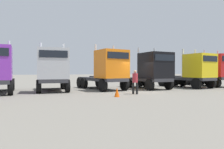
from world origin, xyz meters
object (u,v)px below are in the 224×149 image
at_px(semi_truck_yellow, 194,70).
at_px(semi_truck_red, 216,70).
at_px(visitor_with_camera, 135,80).
at_px(semi_truck_silver, 53,70).
at_px(semi_truck_black, 152,70).
at_px(semi_truck_orange, 107,70).
at_px(traffic_cone_near, 117,92).

relative_size(semi_truck_yellow, semi_truck_red, 1.03).
bearing_deg(visitor_with_camera, semi_truck_red, -41.63).
relative_size(semi_truck_silver, semi_truck_yellow, 0.92).
height_order(semi_truck_black, semi_truck_red, semi_truck_red).
height_order(semi_truck_silver, semi_truck_red, semi_truck_silver).
relative_size(semi_truck_orange, semi_truck_black, 1.06).
xyz_separation_m(semi_truck_black, semi_truck_red, (8.44, 0.49, 0.05)).
height_order(semi_truck_yellow, traffic_cone_near, semi_truck_yellow).
distance_m(semi_truck_silver, semi_truck_black, 9.20).
bearing_deg(semi_truck_orange, semi_truck_red, 78.58).
distance_m(semi_truck_red, traffic_cone_near, 14.81).
height_order(semi_truck_red, visitor_with_camera, semi_truck_red).
height_order(semi_truck_silver, semi_truck_yellow, semi_truck_silver).
relative_size(semi_truck_silver, semi_truck_red, 0.95).
distance_m(semi_truck_orange, semi_truck_black, 4.40).
height_order(semi_truck_red, traffic_cone_near, semi_truck_red).
relative_size(visitor_with_camera, traffic_cone_near, 2.89).
bearing_deg(semi_truck_yellow, semi_truck_red, 89.52).
bearing_deg(traffic_cone_near, semi_truck_silver, 127.04).
bearing_deg(semi_truck_black, semi_truck_yellow, 81.34).
xyz_separation_m(semi_truck_orange, semi_truck_red, (12.83, 0.14, 0.04)).
bearing_deg(semi_truck_silver, semi_truck_red, 90.77).
bearing_deg(semi_truck_yellow, traffic_cone_near, -76.42).
bearing_deg(traffic_cone_near, semi_truck_orange, 79.59).
bearing_deg(visitor_with_camera, semi_truck_yellow, -38.14).
bearing_deg(semi_truck_yellow, visitor_with_camera, -78.26).
xyz_separation_m(semi_truck_yellow, traffic_cone_near, (-10.21, -4.59, -1.49)).
relative_size(semi_truck_orange, visitor_with_camera, 3.70).
bearing_deg(semi_truck_black, semi_truck_red, 86.40).
relative_size(semi_truck_silver, semi_truck_black, 0.92).
bearing_deg(semi_truck_yellow, semi_truck_black, -102.39).
xyz_separation_m(semi_truck_yellow, semi_truck_red, (3.55, 0.64, 0.07)).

